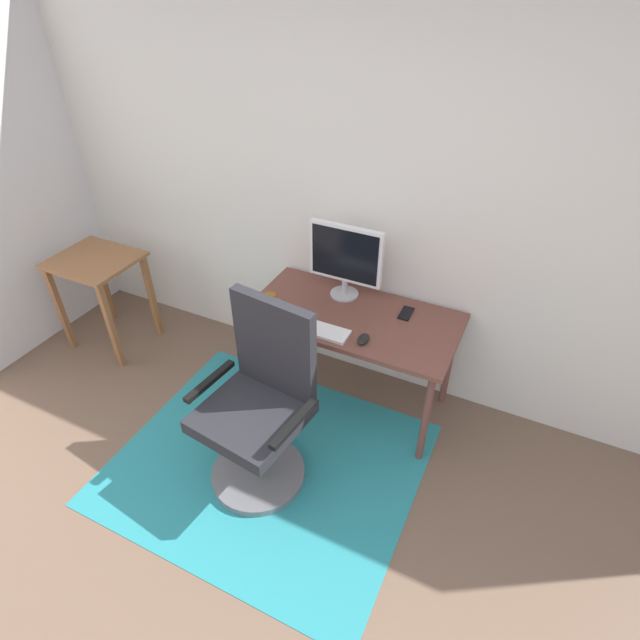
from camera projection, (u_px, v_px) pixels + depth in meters
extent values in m
cube|color=silver|center=(407.00, 203.00, 2.92)|extent=(6.00, 0.10, 2.60)
cube|color=teal|center=(267.00, 463.00, 3.03)|extent=(1.73, 1.47, 0.01)
cube|color=brown|center=(353.00, 317.00, 3.04)|extent=(1.27, 0.65, 0.03)
cylinder|color=brown|center=(253.00, 360.00, 3.27)|extent=(0.04, 0.04, 0.68)
cylinder|color=brown|center=(426.00, 418.00, 2.87)|extent=(0.04, 0.04, 0.68)
cylinder|color=brown|center=(292.00, 317.00, 3.65)|extent=(0.04, 0.04, 0.68)
cylinder|color=brown|center=(449.00, 363.00, 3.25)|extent=(0.04, 0.04, 0.68)
cylinder|color=#B2B2B7|center=(344.00, 294.00, 3.21)|extent=(0.18, 0.18, 0.01)
cylinder|color=#B2B2B7|center=(345.00, 286.00, 3.18)|extent=(0.04, 0.04, 0.10)
cube|color=white|center=(346.00, 254.00, 3.04)|extent=(0.47, 0.04, 0.37)
cube|color=black|center=(344.00, 255.00, 3.03)|extent=(0.43, 0.00, 0.33)
cube|color=white|center=(313.00, 328.00, 2.92)|extent=(0.43, 0.13, 0.02)
ellipsoid|color=black|center=(363.00, 339.00, 2.83)|extent=(0.06, 0.10, 0.03)
cylinder|color=#8E4F09|center=(270.00, 302.00, 3.05)|extent=(0.07, 0.07, 0.11)
cube|color=black|center=(406.00, 313.00, 3.04)|extent=(0.07, 0.14, 0.01)
cylinder|color=slate|center=(258.00, 473.00, 2.94)|extent=(0.54, 0.54, 0.05)
cylinder|color=slate|center=(255.00, 447.00, 2.80)|extent=(0.06, 0.06, 0.42)
cube|color=#232328|center=(252.00, 416.00, 2.65)|extent=(0.57, 0.57, 0.08)
cube|color=#232328|center=(274.00, 346.00, 2.61)|extent=(0.49, 0.12, 0.57)
cube|color=black|center=(210.00, 381.00, 2.71)|extent=(0.08, 0.36, 0.03)
cube|color=black|center=(294.00, 424.00, 2.47)|extent=(0.08, 0.36, 0.03)
cube|color=brown|center=(94.00, 260.00, 3.55)|extent=(0.57, 0.50, 0.02)
cube|color=brown|center=(60.00, 309.00, 3.71)|extent=(0.04, 0.04, 0.70)
cube|color=brown|center=(111.00, 327.00, 3.53)|extent=(0.04, 0.04, 0.70)
cube|color=brown|center=(103.00, 281.00, 4.01)|extent=(0.04, 0.04, 0.70)
cube|color=brown|center=(152.00, 296.00, 3.84)|extent=(0.04, 0.04, 0.70)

